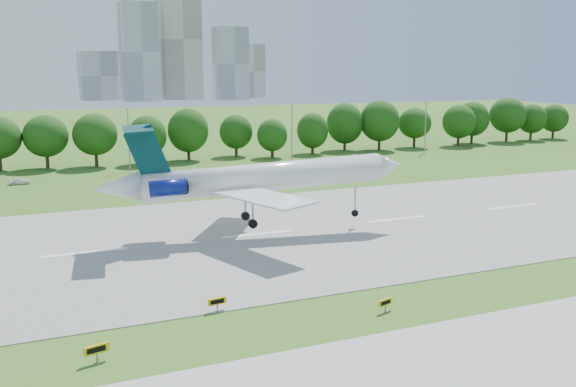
% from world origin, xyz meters
% --- Properties ---
extents(ground, '(600.00, 600.00, 0.00)m').
position_xyz_m(ground, '(0.00, 0.00, 0.00)').
color(ground, '#2B5516').
rests_on(ground, ground).
extents(runway, '(400.00, 45.00, 0.08)m').
position_xyz_m(runway, '(0.00, 25.00, 0.04)').
color(runway, gray).
rests_on(runway, ground).
extents(tree_line, '(288.40, 8.40, 10.40)m').
position_xyz_m(tree_line, '(0.00, 92.00, 6.19)').
color(tree_line, '#382314').
rests_on(tree_line, ground).
extents(light_poles, '(175.90, 0.25, 12.19)m').
position_xyz_m(light_poles, '(-2.50, 82.00, 6.34)').
color(light_poles, gray).
rests_on(light_poles, ground).
extents(skyline, '(127.00, 52.00, 80.00)m').
position_xyz_m(skyline, '(100.16, 390.61, 30.46)').
color(skyline, '#B2B2B7').
rests_on(skyline, ground).
extents(airliner, '(37.15, 26.80, 12.30)m').
position_xyz_m(airliner, '(19.21, 25.26, 7.04)').
color(airliner, white).
rests_on(airliner, ground).
extents(taxi_sign_left, '(1.77, 0.62, 1.25)m').
position_xyz_m(taxi_sign_left, '(-2.29, -2.79, 0.92)').
color(taxi_sign_left, gray).
rests_on(taxi_sign_left, ground).
extents(taxi_sign_centre, '(1.52, 0.61, 1.08)m').
position_xyz_m(taxi_sign_centre, '(20.71, -2.71, 0.80)').
color(taxi_sign_centre, gray).
rests_on(taxi_sign_centre, ground).
extents(taxi_sign_right, '(1.62, 0.37, 1.13)m').
position_xyz_m(taxi_sign_right, '(8.05, 2.95, 0.84)').
color(taxi_sign_right, gray).
rests_on(taxi_sign_right, ground).
extents(service_vehicle_b, '(3.46, 1.48, 1.16)m').
position_xyz_m(service_vehicle_b, '(-5.46, 74.27, 0.58)').
color(service_vehicle_b, white).
rests_on(service_vehicle_b, ground).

